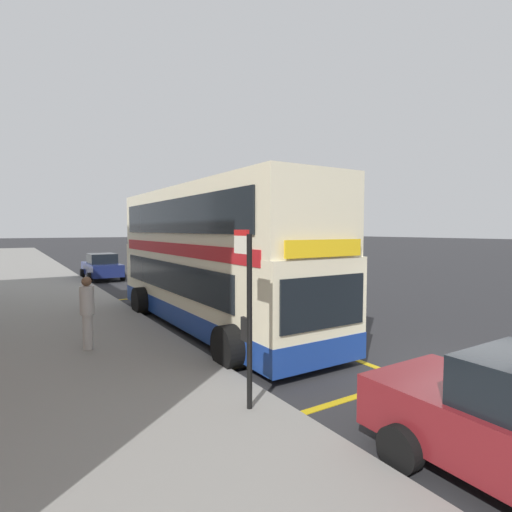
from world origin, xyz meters
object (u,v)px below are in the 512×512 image
object	(u,v)px
bus_stop_sign	(247,306)
pedestrian_waiting_near_sign	(87,310)
double_decker_bus	(211,262)
parked_car_navy_ahead	(102,267)

from	to	relation	value
bus_stop_sign	pedestrian_waiting_near_sign	distance (m)	5.19
double_decker_bus	bus_stop_sign	bearing A→B (deg)	-110.28
double_decker_bus	pedestrian_waiting_near_sign	xyz separation A→B (m)	(-3.88, -1.06, -0.93)
bus_stop_sign	pedestrian_waiting_near_sign	bearing A→B (deg)	109.17
bus_stop_sign	double_decker_bus	bearing A→B (deg)	69.72
parked_car_navy_ahead	double_decker_bus	bearing A→B (deg)	89.88
double_decker_bus	parked_car_navy_ahead	distance (m)	14.52
pedestrian_waiting_near_sign	bus_stop_sign	bearing A→B (deg)	-70.83
double_decker_bus	parked_car_navy_ahead	bearing A→B (deg)	92.00
bus_stop_sign	parked_car_navy_ahead	world-z (taller)	bus_stop_sign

